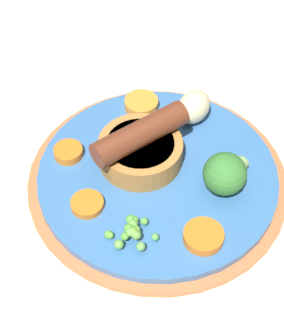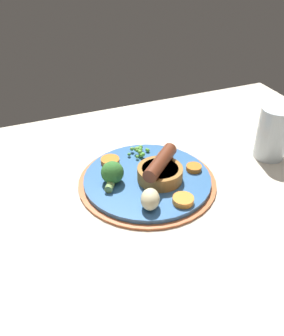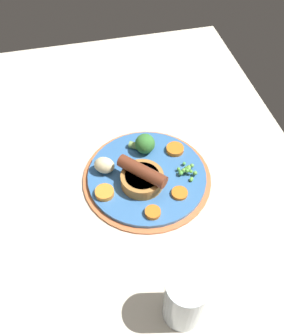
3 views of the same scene
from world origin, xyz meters
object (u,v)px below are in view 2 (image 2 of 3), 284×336
broccoli_floret_near (112,173)px  carrot_slice_4 (183,200)px  sausage_pudding (160,170)px  pea_pile (139,150)px  dinner_plate (147,181)px  carrot_slice_3 (194,168)px  drinking_glass (273,133)px  potato_chunk_0 (150,199)px  carrot_slice_2 (110,161)px  carrot_slice_1 (166,156)px

broccoli_floret_near → carrot_slice_4: (9.96, -10.74, -1.59)cm
sausage_pudding → pea_pile: size_ratio=1.83×
sausage_pudding → dinner_plate: bearing=100.0°
carrot_slice_3 → drinking_glass: bearing=0.8°
potato_chunk_0 → carrot_slice_2: size_ratio=1.13×
dinner_plate → potato_chunk_0: 9.54cm
pea_pile → drinking_glass: size_ratio=0.46×
dinner_plate → carrot_slice_4: bearing=-72.7°
drinking_glass → broccoli_floret_near: bearing=176.8°
dinner_plate → sausage_pudding: 3.90cm
carrot_slice_1 → carrot_slice_4: (-3.52, -15.00, 0.19)cm
drinking_glass → pea_pile: bearing=161.1°
carrot_slice_1 → drinking_glass: drinking_glass is taller
dinner_plate → sausage_pudding: sausage_pudding is taller
carrot_slice_1 → carrot_slice_2: size_ratio=0.85×
dinner_plate → pea_pile: (1.63, 8.47, 1.91)cm
broccoli_floret_near → carrot_slice_3: size_ratio=1.84×
carrot_slice_4 → carrot_slice_3: bearing=51.0°
potato_chunk_0 → sausage_pudding: bearing=53.9°
sausage_pudding → carrot_slice_1: sausage_pudding is taller
dinner_plate → drinking_glass: size_ratio=2.39×
potato_chunk_0 → carrot_slice_2: (-2.15, 16.39, -1.33)cm
broccoli_floret_near → drinking_glass: size_ratio=0.50×
carrot_slice_3 → drinking_glass: 19.57cm
potato_chunk_0 → broccoli_floret_near: bearing=111.7°
broccoli_floret_near → carrot_slice_1: size_ratio=1.74×
carrot_slice_2 → carrot_slice_4: same height
dinner_plate → drinking_glass: drinking_glass is taller
carrot_slice_1 → pea_pile: bearing=147.2°
sausage_pudding → pea_pile: (-0.42, 10.01, -1.03)cm
dinner_plate → drinking_glass: (29.05, -0.93, 5.25)cm
pea_pile → carrot_slice_2: pea_pile is taller
pea_pile → potato_chunk_0: size_ratio=1.19×
dinner_plate → carrot_slice_2: carrot_slice_2 is taller
dinner_plate → pea_pile: size_ratio=5.24×
sausage_pudding → broccoli_floret_near: size_ratio=1.67×
carrot_slice_4 → drinking_glass: drinking_glass is taller
carrot_slice_3 → sausage_pudding: bearing=-177.6°
carrot_slice_1 → carrot_slice_4: size_ratio=0.85×
dinner_plate → carrot_slice_3: bearing=-7.0°
dinner_plate → pea_pile: bearing=79.1°
sausage_pudding → potato_chunk_0: 8.76cm
dinner_plate → carrot_slice_1: size_ratio=8.29×
broccoli_floret_near → drinking_glass: drinking_glass is taller
pea_pile → carrot_slice_4: pea_pile is taller
sausage_pudding → carrot_slice_2: sausage_pudding is taller
potato_chunk_0 → carrot_slice_4: potato_chunk_0 is taller
broccoli_floret_near → potato_chunk_0: (3.85, -9.68, -0.31)cm
carrot_slice_4 → drinking_glass: 27.74cm
sausage_pudding → pea_pile: sausage_pudding is taller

